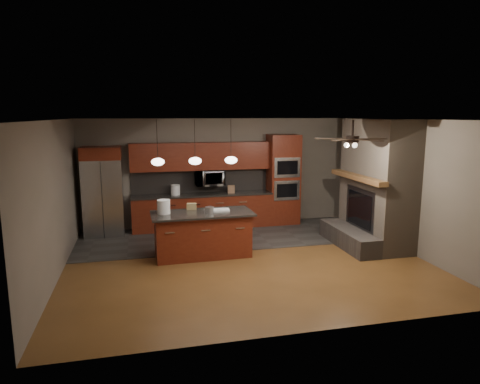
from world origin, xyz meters
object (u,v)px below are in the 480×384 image
object	(u,v)px
kitchen_island	(203,234)
counter_box	(231,189)
refrigerator	(103,191)
paint_tray	(220,210)
white_bucket	(164,207)
microwave	(209,178)
paint_can	(210,210)
counter_bucket	(175,190)
cardboard_box	(192,206)
oven_tower	(283,180)

from	to	relation	value
kitchen_island	counter_box	size ratio (longest dim) A/B	10.53
refrigerator	paint_tray	size ratio (longest dim) A/B	5.64
paint_tray	white_bucket	bearing A→B (deg)	-175.18
paint_tray	counter_box	world-z (taller)	counter_box
microwave	paint_can	size ratio (longest dim) A/B	3.96
white_bucket	counter_bucket	size ratio (longest dim) A/B	1.10
refrigerator	paint_can	bearing A→B (deg)	-44.40
paint_can	cardboard_box	world-z (taller)	cardboard_box
oven_tower	paint_can	distance (m)	3.27
kitchen_island	paint_tray	world-z (taller)	paint_tray
microwave	oven_tower	bearing A→B (deg)	-1.66
microwave	cardboard_box	bearing A→B (deg)	-110.18
microwave	cardboard_box	world-z (taller)	microwave
white_bucket	cardboard_box	size ratio (longest dim) A/B	1.41
paint_can	counter_box	bearing A→B (deg)	67.21
microwave	refrigerator	world-z (taller)	refrigerator
paint_tray	counter_box	size ratio (longest dim) A/B	1.92
oven_tower	kitchen_island	size ratio (longest dim) A/B	1.14
paint_tray	cardboard_box	size ratio (longest dim) A/B	1.90
refrigerator	counter_bucket	bearing A→B (deg)	2.68
paint_can	paint_tray	world-z (taller)	paint_can
refrigerator	kitchen_island	world-z (taller)	refrigerator
oven_tower	microwave	size ratio (longest dim) A/B	3.25
paint_tray	counter_box	bearing A→B (deg)	77.89
refrigerator	white_bucket	size ratio (longest dim) A/B	7.60
refrigerator	cardboard_box	bearing A→B (deg)	-42.85
refrigerator	paint_tray	world-z (taller)	refrigerator
refrigerator	white_bucket	bearing A→B (deg)	-57.20
oven_tower	white_bucket	xyz separation A→B (m)	(-3.27, -2.12, -0.13)
counter_bucket	cardboard_box	bearing A→B (deg)	-84.48
counter_bucket	paint_tray	bearing A→B (deg)	-71.09
paint_can	cardboard_box	bearing A→B (deg)	127.78
white_bucket	paint_can	xyz separation A→B (m)	(0.91, -0.14, -0.08)
kitchen_island	cardboard_box	xyz separation A→B (m)	(-0.17, 0.35, 0.52)
kitchen_island	counter_bucket	world-z (taller)	counter_bucket
cardboard_box	paint_tray	bearing A→B (deg)	-17.59
white_bucket	microwave	bearing A→B (deg)	59.21
oven_tower	cardboard_box	size ratio (longest dim) A/B	11.88
white_bucket	counter_box	xyz separation A→B (m)	(1.84, 2.07, -0.06)
microwave	cardboard_box	distance (m)	2.05
paint_can	counter_box	world-z (taller)	counter_box
kitchen_island	paint_can	distance (m)	0.54
oven_tower	white_bucket	world-z (taller)	oven_tower
counter_bucket	white_bucket	bearing A→B (deg)	-101.09
white_bucket	paint_can	bearing A→B (deg)	-8.72
oven_tower	cardboard_box	distance (m)	3.26
paint_can	kitchen_island	bearing A→B (deg)	156.48
oven_tower	refrigerator	distance (m)	4.59
oven_tower	counter_box	world-z (taller)	oven_tower
microwave	paint_tray	bearing A→B (deg)	-93.72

